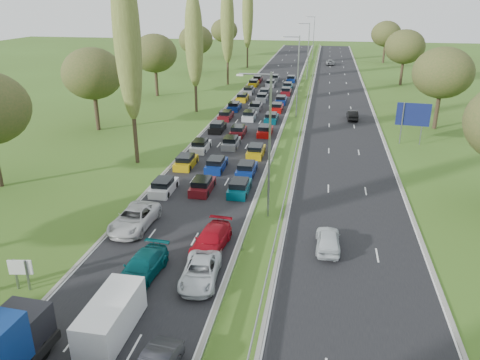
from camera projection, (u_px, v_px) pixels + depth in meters
The scene contains 20 objects.
ground at pixel (297, 114), 73.30m from camera, with size 260.00×260.00×0.00m, color #3A551A.
near_carriageway at pixel (257, 109), 76.70m from camera, with size 10.50×215.00×0.04m, color black.
far_carriageway at pixel (340, 112), 74.47m from camera, with size 10.50×215.00×0.04m, color black.
central_reservation at pixel (298, 107), 75.38m from camera, with size 2.36×215.00×0.32m.
lamp_columns at pixel (298, 78), 69.26m from camera, with size 0.18×140.18×12.00m.
poplar_row at pixel (171, 37), 60.56m from camera, with size 2.80×127.80×22.44m.
woodland_left at pixel (80, 78), 58.96m from camera, with size 8.00×166.00×11.10m.
woodland_right at pixel (458, 84), 55.04m from camera, with size 8.00×153.00×11.10m.
traffic_queue_fill at pixel (252, 113), 72.28m from camera, with size 9.09×67.90×0.80m.
near_car_2 at pixel (134, 218), 37.15m from camera, with size 2.67×5.80×1.61m, color silver.
near_car_7 at pixel (142, 267), 30.63m from camera, with size 2.10×5.16×1.50m, color #054A4F.
near_car_10 at pixel (200, 272), 30.20m from camera, with size 2.28×4.94×1.37m, color silver.
near_car_11 at pixel (211, 240), 34.04m from camera, with size 2.11×5.19×1.51m, color #9F0916.
near_car_12 at pixel (214, 236), 34.65m from camera, with size 1.58×3.93×1.34m, color silver.
far_car_0 at pixel (328, 240), 34.05m from camera, with size 1.74×4.32×1.47m, color silver.
far_car_1 at pixel (352, 115), 69.80m from camera, with size 1.46×4.19×1.38m, color black.
far_car_2 at pixel (330, 62), 125.45m from camera, with size 2.25×4.89×1.36m, color slate.
white_van_rear at pixel (113, 314), 25.57m from camera, with size 2.05×5.23×2.10m.
info_sign at pixel (21, 270), 29.12m from camera, with size 1.50×0.35×2.10m.
direction_sign at pixel (413, 116), 57.17m from camera, with size 3.99×0.50×5.20m.
Camera 1 is at (8.51, 7.59, 17.31)m, focal length 35.00 mm.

